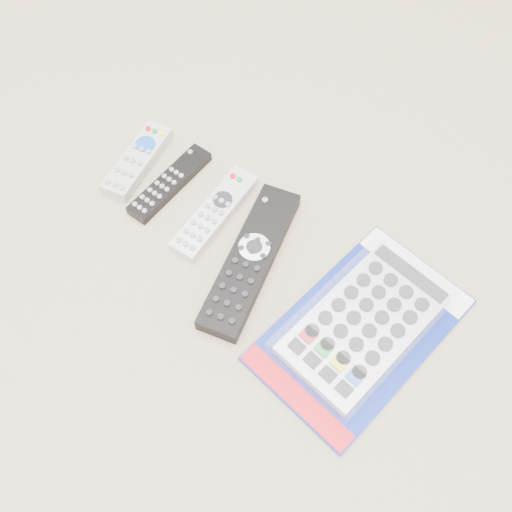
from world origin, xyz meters
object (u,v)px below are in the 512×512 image
Objects in this scene: remote_large_black at (250,260)px; jumbo_remote_packaged at (364,323)px; remote_slim_black at (170,183)px; remote_small_grey at (137,160)px; remote_silver_dvd at (215,213)px.

remote_large_black is 0.19m from jumbo_remote_packaged.
remote_slim_black is 0.19m from remote_large_black.
jumbo_remote_packaged is at bearing -15.40° from remote_small_grey.
remote_large_black is at bearing -23.57° from remote_silver_dvd.
remote_slim_black is at bearing 154.71° from remote_large_black.
remote_small_grey reaches higher than remote_slim_black.
remote_silver_dvd is 0.28m from jumbo_remote_packaged.
jumbo_remote_packaged is (0.37, -0.04, 0.01)m from remote_slim_black.
jumbo_remote_packaged reaches higher than remote_silver_dvd.
jumbo_remote_packaged reaches higher than remote_small_grey.
remote_silver_dvd is 0.10m from remote_large_black.
jumbo_remote_packaged reaches higher than remote_slim_black.
remote_small_grey is 0.96× the size of remote_slim_black.
remote_large_black reaches higher than remote_small_grey.
jumbo_remote_packaged is at bearing -8.47° from remote_silver_dvd.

